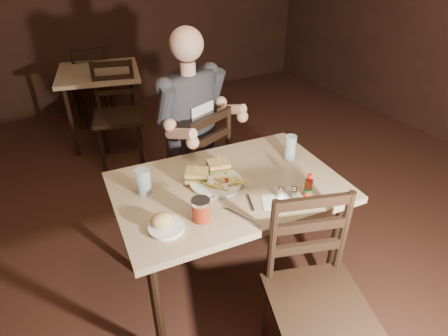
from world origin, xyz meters
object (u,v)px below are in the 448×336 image
chair_far (192,168)px  chair_near (318,305)px  glass_left (143,181)px  bg_chair_far (91,84)px  hot_sauce (309,185)px  glass_right (290,148)px  syrup_dispenser (201,210)px  bg_chair_near (118,116)px  diner (194,105)px  bg_table (99,79)px  main_table (228,195)px  side_plate (167,228)px  dinner_plate (216,183)px

chair_far → chair_near: bearing=69.5°
chair_far → glass_left: bearing=25.5°
bg_chair_far → hot_sauce: 3.33m
chair_far → glass_right: size_ratio=6.11×
chair_far → chair_near: chair_near is taller
chair_near → syrup_dispenser: chair_near is taller
bg_chair_near → diner: diner is taller
bg_table → bg_chair_near: (0.00, -0.55, -0.20)m
chair_far → bg_chair_near: 1.21m
bg_table → main_table: bearing=-87.1°
diner → glass_left: size_ratio=6.78×
side_plate → bg_table: bearing=83.0°
diner → side_plate: bearing=-143.9°
chair_far → hot_sauce: 1.07m
glass_left → glass_right: size_ratio=0.93×
diner → bg_chair_far: bearing=75.7°
chair_far → side_plate: chair_far is taller
chair_near → diner: bearing=107.7°
bg_chair_far → glass_right: size_ratio=5.77×
chair_far → diner: (0.02, -0.05, 0.51)m
main_table → side_plate: size_ratio=7.92×
bg_table → bg_chair_far: bg_chair_far is taller
side_plate → glass_left: bearing=88.0°
bg_chair_near → glass_right: size_ratio=6.05×
chair_far → bg_chair_near: chair_far is taller
chair_far → dinner_plate: size_ratio=3.35×
main_table → diner: 0.71m
side_plate → diner: bearing=56.0°
main_table → bg_chair_near: size_ratio=1.39×
bg_table → hot_sauce: hot_sauce is taller
chair_near → side_plate: chair_near is taller
diner → chair_near: bearing=-111.3°
bg_chair_far → side_plate: bg_chair_far is taller
bg_table → chair_far: 1.77m
bg_table → bg_chair_far: size_ratio=1.07×
glass_right → bg_table: bearing=104.0°
main_table → bg_table: 2.43m
bg_chair_near → syrup_dispenser: bearing=-76.9°
hot_sauce → side_plate: size_ratio=0.82×
chair_far → syrup_dispenser: bearing=48.0°
bg_chair_near → syrup_dispenser: bg_chair_near is taller
chair_far → hot_sauce: (0.22, -0.99, 0.36)m
main_table → syrup_dispenser: 0.36m
main_table → dinner_plate: 0.11m
dinner_plate → bg_chair_near: bearing=92.0°
chair_far → bg_chair_far: chair_far is taller
hot_sauce → side_plate: hot_sauce is taller
side_plate → syrup_dispenser: bearing=-5.0°
main_table → dinner_plate: size_ratio=4.61×
dinner_plate → glass_left: (-0.37, 0.12, 0.06)m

